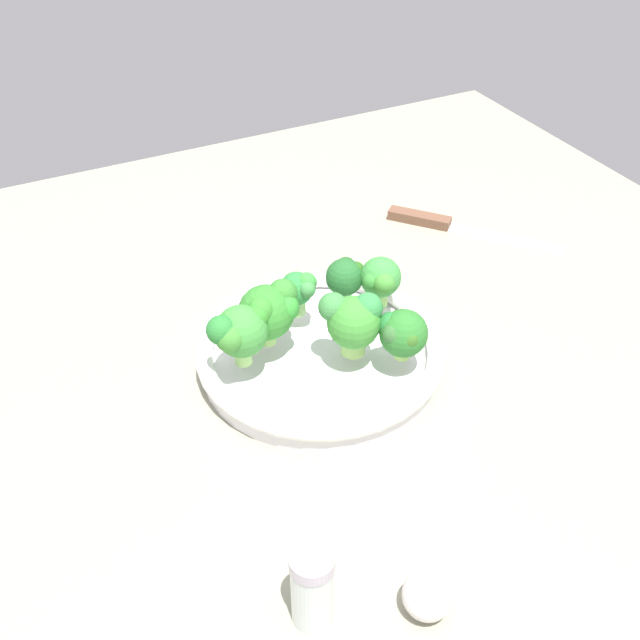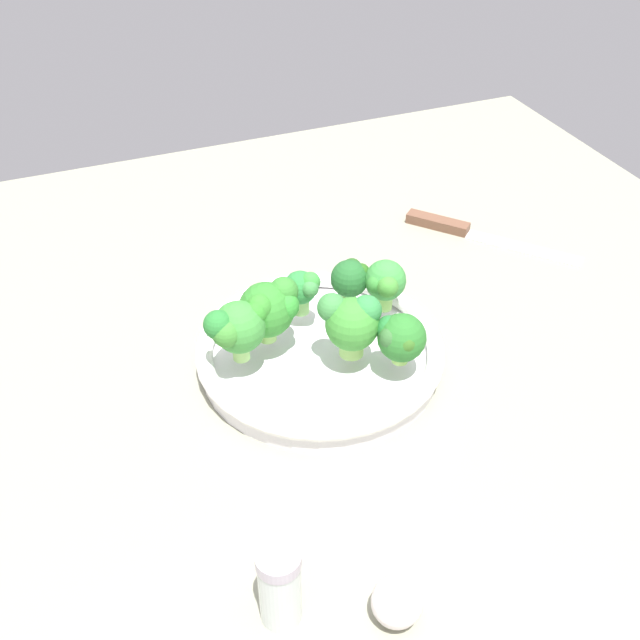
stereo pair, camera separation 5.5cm
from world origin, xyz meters
TOP-DOWN VIEW (x-y plane):
  - ground_plane at (0.00, 0.00)cm, footprint 130.00×130.00cm
  - bowl at (-2.45, 2.69)cm, footprint 29.31×29.31cm
  - broccoli_floret_0 at (-7.71, 5.01)cm, footprint 7.18×6.45cm
  - broccoli_floret_1 at (4.32, -4.04)cm, footprint 5.56×5.49cm
  - broccoli_floret_2 at (-2.43, 8.39)cm, footprint 4.28×4.71cm
  - broccoli_floret_3 at (6.99, 5.32)cm, footprint 5.25×5.78cm
  - broccoli_floret_4 at (-12.23, 2.88)cm, footprint 7.32×5.92cm
  - broccoli_floret_5 at (-0.13, -0.66)cm, footprint 6.74×6.37cm
  - broccoli_floret_6 at (3.71, 8.08)cm, footprint 4.81×4.80cm
  - knife at (28.92, 21.42)cm, footprint 19.36×21.57cm
  - garlic_bulb at (-8.51, -29.88)cm, footprint 4.39×4.39cm
  - pepper_shaker at (-17.53, -26.08)cm, footprint 3.78×3.78cm

SIDE VIEW (x-z plane):
  - ground_plane at x=0.00cm, z-range -2.50..0.00cm
  - knife at x=28.92cm, z-range -0.20..1.30cm
  - bowl at x=-2.45cm, z-range 0.04..3.75cm
  - garlic_bulb at x=-8.51cm, z-range 0.00..4.39cm
  - pepper_shaker at x=-17.53cm, z-range 0.05..8.76cm
  - broccoli_floret_1 at x=4.32cm, z-range 4.16..10.33cm
  - broccoli_floret_2 at x=-2.43cm, z-range 4.33..10.24cm
  - broccoli_floret_6 at x=3.71cm, z-range 4.39..10.47cm
  - broccoli_floret_3 at x=6.99cm, z-range 4.41..11.04cm
  - broccoli_floret_5 at x=-0.13cm, z-range 4.40..12.06cm
  - broccoli_floret_0 at x=-7.71cm, z-range 4.43..12.19cm
  - broccoli_floret_4 at x=-12.23cm, z-range 4.66..12.21cm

